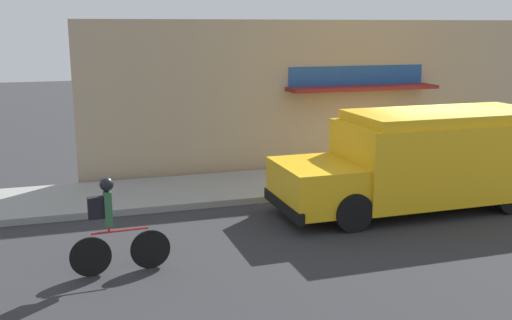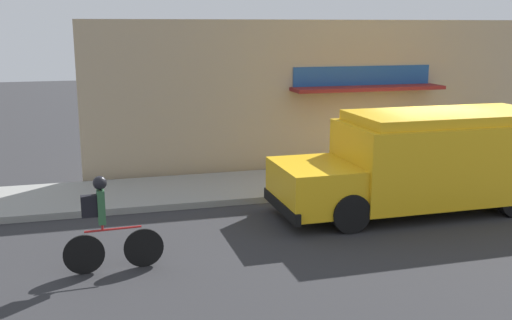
# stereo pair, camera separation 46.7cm
# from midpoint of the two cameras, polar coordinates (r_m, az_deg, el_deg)

# --- Properties ---
(ground_plane) EXTENTS (70.00, 70.00, 0.00)m
(ground_plane) POSITION_cam_midpoint_polar(r_m,az_deg,el_deg) (15.77, 14.44, -2.70)
(ground_plane) COLOR #2B2B2D
(sidewalk) EXTENTS (28.00, 2.64, 0.15)m
(sidewalk) POSITION_cam_midpoint_polar(r_m,az_deg,el_deg) (16.85, 12.11, -1.33)
(sidewalk) COLOR gray
(sidewalk) RESTS_ON ground_plane
(storefront) EXTENTS (16.57, 1.02, 4.24)m
(storefront) POSITION_cam_midpoint_polar(r_m,az_deg,el_deg) (17.93, 9.75, 6.27)
(storefront) COLOR tan
(storefront) RESTS_ON ground_plane
(school_bus) EXTENTS (6.31, 2.65, 2.22)m
(school_bus) POSITION_cam_midpoint_polar(r_m,az_deg,el_deg) (13.91, 15.05, 0.10)
(school_bus) COLOR yellow
(school_bus) RESTS_ON ground_plane
(cyclist) EXTENTS (1.67, 0.23, 1.66)m
(cyclist) POSITION_cam_midpoint_polar(r_m,az_deg,el_deg) (10.29, -14.80, -6.18)
(cyclist) COLOR black
(cyclist) RESTS_ON ground_plane
(trash_bin) EXTENTS (0.57, 0.57, 0.92)m
(trash_bin) POSITION_cam_midpoint_polar(r_m,az_deg,el_deg) (17.47, 16.99, 0.70)
(trash_bin) COLOR slate
(trash_bin) RESTS_ON sidewalk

